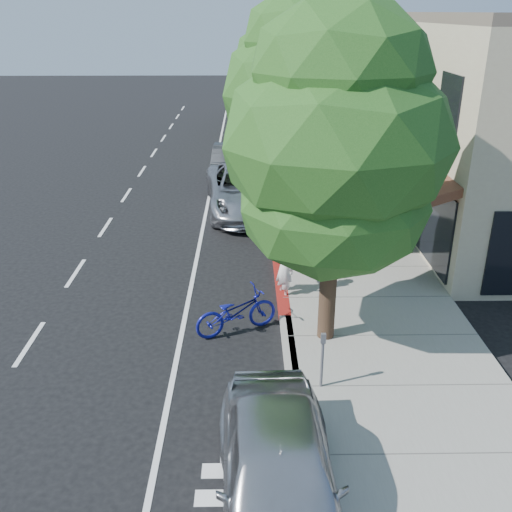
{
  "coord_description": "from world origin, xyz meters",
  "views": [
    {
      "loc": [
        -0.95,
        -13.8,
        7.33
      ],
      "look_at": [
        -0.73,
        0.08,
        1.35
      ],
      "focal_mm": 40.0,
      "sensor_mm": 36.0,
      "label": 1
    }
  ],
  "objects_px": {
    "street_tree_5": "(273,58)",
    "street_tree_4": "(278,63)",
    "dark_suv_far": "(253,108)",
    "street_tree_1": "(308,96)",
    "street_tree_0": "(336,146)",
    "street_tree_2": "(293,79)",
    "white_pickup": "(254,148)",
    "cyclist": "(285,266)",
    "dark_sedan": "(232,164)",
    "street_tree_3": "(284,64)",
    "bicycle": "(236,312)",
    "pedestrian": "(348,161)",
    "near_car_a": "(279,476)",
    "silver_suv": "(245,190)"
  },
  "relations": [
    {
      "from": "street_tree_1",
      "to": "street_tree_4",
      "type": "bearing_deg",
      "value": 90.0
    },
    {
      "from": "street_tree_2",
      "to": "bicycle",
      "type": "distance_m",
      "value": 12.47
    },
    {
      "from": "street_tree_4",
      "to": "near_car_a",
      "type": "distance_m",
      "value": 29.42
    },
    {
      "from": "cyclist",
      "to": "street_tree_0",
      "type": "bearing_deg",
      "value": 174.78
    },
    {
      "from": "street_tree_4",
      "to": "dark_suv_far",
      "type": "relative_size",
      "value": 1.38
    },
    {
      "from": "street_tree_0",
      "to": "white_pickup",
      "type": "relative_size",
      "value": 1.25
    },
    {
      "from": "street_tree_4",
      "to": "silver_suv",
      "type": "xyz_separation_m",
      "value": [
        -1.94,
        -14.21,
        -3.64
      ]
    },
    {
      "from": "street_tree_3",
      "to": "dark_suv_far",
      "type": "height_order",
      "value": "street_tree_3"
    },
    {
      "from": "street_tree_0",
      "to": "pedestrian",
      "type": "bearing_deg",
      "value": 78.63
    },
    {
      "from": "street_tree_5",
      "to": "street_tree_1",
      "type": "bearing_deg",
      "value": -90.0
    },
    {
      "from": "street_tree_0",
      "to": "pedestrian",
      "type": "relative_size",
      "value": 4.75
    },
    {
      "from": "street_tree_5",
      "to": "street_tree_4",
      "type": "bearing_deg",
      "value": -90.0
    },
    {
      "from": "street_tree_5",
      "to": "dark_sedan",
      "type": "relative_size",
      "value": 1.44
    },
    {
      "from": "street_tree_5",
      "to": "white_pickup",
      "type": "height_order",
      "value": "street_tree_5"
    },
    {
      "from": "street_tree_2",
      "to": "street_tree_4",
      "type": "distance_m",
      "value": 12.0
    },
    {
      "from": "street_tree_0",
      "to": "silver_suv",
      "type": "distance_m",
      "value": 10.7
    },
    {
      "from": "cyclist",
      "to": "dark_sedan",
      "type": "distance_m",
      "value": 11.86
    },
    {
      "from": "dark_suv_far",
      "to": "street_tree_5",
      "type": "bearing_deg",
      "value": -0.32
    },
    {
      "from": "street_tree_0",
      "to": "dark_suv_far",
      "type": "relative_size",
      "value": 1.47
    },
    {
      "from": "pedestrian",
      "to": "bicycle",
      "type": "bearing_deg",
      "value": 53.44
    },
    {
      "from": "street_tree_0",
      "to": "cyclist",
      "type": "xyz_separation_m",
      "value": [
        -0.84,
        2.34,
        -3.81
      ]
    },
    {
      "from": "dark_sedan",
      "to": "dark_suv_far",
      "type": "distance_m",
      "value": 15.97
    },
    {
      "from": "street_tree_1",
      "to": "street_tree_2",
      "type": "xyz_separation_m",
      "value": [
        -0.0,
        6.0,
        -0.12
      ]
    },
    {
      "from": "street_tree_2",
      "to": "cyclist",
      "type": "height_order",
      "value": "street_tree_2"
    },
    {
      "from": "street_tree_2",
      "to": "white_pickup",
      "type": "height_order",
      "value": "street_tree_2"
    },
    {
      "from": "street_tree_2",
      "to": "street_tree_1",
      "type": "bearing_deg",
      "value": -90.0
    },
    {
      "from": "street_tree_3",
      "to": "cyclist",
      "type": "xyz_separation_m",
      "value": [
        -0.84,
        -15.66,
        -3.99
      ]
    },
    {
      "from": "street_tree_3",
      "to": "street_tree_0",
      "type": "bearing_deg",
      "value": -90.0
    },
    {
      "from": "street_tree_5",
      "to": "pedestrian",
      "type": "height_order",
      "value": "street_tree_5"
    },
    {
      "from": "dark_suv_far",
      "to": "near_car_a",
      "type": "distance_m",
      "value": 35.15
    },
    {
      "from": "street_tree_0",
      "to": "street_tree_2",
      "type": "bearing_deg",
      "value": 90.0
    },
    {
      "from": "street_tree_1",
      "to": "street_tree_0",
      "type": "bearing_deg",
      "value": -90.0
    },
    {
      "from": "street_tree_3",
      "to": "bicycle",
      "type": "distance_m",
      "value": 18.18
    },
    {
      "from": "street_tree_5",
      "to": "cyclist",
      "type": "bearing_deg",
      "value": -91.74
    },
    {
      "from": "dark_suv_far",
      "to": "street_tree_4",
      "type": "bearing_deg",
      "value": -77.19
    },
    {
      "from": "street_tree_2",
      "to": "street_tree_4",
      "type": "bearing_deg",
      "value": 90.0
    },
    {
      "from": "bicycle",
      "to": "white_pickup",
      "type": "relative_size",
      "value": 0.34
    },
    {
      "from": "street_tree_2",
      "to": "street_tree_3",
      "type": "height_order",
      "value": "street_tree_3"
    },
    {
      "from": "street_tree_5",
      "to": "dark_suv_far",
      "type": "height_order",
      "value": "street_tree_5"
    },
    {
      "from": "street_tree_1",
      "to": "street_tree_5",
      "type": "relative_size",
      "value": 1.13
    },
    {
      "from": "street_tree_0",
      "to": "pedestrian",
      "type": "distance_m",
      "value": 14.82
    },
    {
      "from": "cyclist",
      "to": "pedestrian",
      "type": "bearing_deg",
      "value": -42.35
    },
    {
      "from": "street_tree_3",
      "to": "bicycle",
      "type": "relative_size",
      "value": 3.79
    },
    {
      "from": "pedestrian",
      "to": "near_car_a",
      "type": "bearing_deg",
      "value": 61.15
    },
    {
      "from": "street_tree_2",
      "to": "street_tree_3",
      "type": "bearing_deg",
      "value": 90.0
    },
    {
      "from": "street_tree_1",
      "to": "silver_suv",
      "type": "height_order",
      "value": "street_tree_1"
    },
    {
      "from": "pedestrian",
      "to": "street_tree_2",
      "type": "bearing_deg",
      "value": 19.49
    },
    {
      "from": "street_tree_2",
      "to": "white_pickup",
      "type": "relative_size",
      "value": 1.21
    },
    {
      "from": "dark_sedan",
      "to": "near_car_a",
      "type": "height_order",
      "value": "dark_sedan"
    },
    {
      "from": "street_tree_5",
      "to": "bicycle",
      "type": "bearing_deg",
      "value": -94.16
    }
  ]
}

